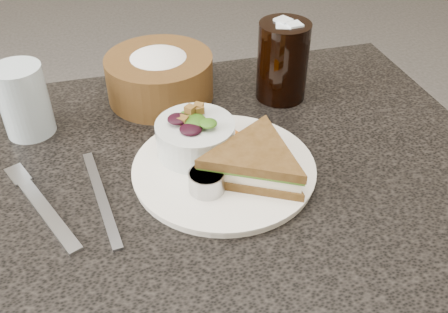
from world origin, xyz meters
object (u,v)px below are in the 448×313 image
(dinner_plate, at_px, (224,169))
(bread_basket, at_px, (159,70))
(cola_glass, at_px, (283,58))
(dressing_ramekin, at_px, (207,181))
(salad_bowl, at_px, (195,132))
(water_glass, at_px, (24,101))
(sandwich, at_px, (255,162))

(dinner_plate, distance_m, bread_basket, 0.26)
(cola_glass, bearing_deg, dressing_ramekin, -129.93)
(bread_basket, bearing_deg, cola_glass, -14.31)
(salad_bowl, height_order, water_glass, water_glass)
(dressing_ramekin, bearing_deg, dinner_plate, 50.68)
(water_glass, bearing_deg, dressing_ramekin, -43.24)
(dinner_plate, distance_m, dressing_ramekin, 0.06)
(salad_bowl, bearing_deg, water_glass, 150.92)
(bread_basket, xyz_separation_m, cola_glass, (0.22, -0.06, 0.02))
(salad_bowl, bearing_deg, bread_basket, 96.77)
(dinner_plate, relative_size, salad_bowl, 2.24)
(dinner_plate, bearing_deg, salad_bowl, 124.45)
(dressing_ramekin, relative_size, bread_basket, 0.27)
(water_glass, bearing_deg, sandwich, -34.14)
(salad_bowl, distance_m, dressing_ramekin, 0.10)
(cola_glass, height_order, water_glass, cola_glass)
(dinner_plate, relative_size, sandwich, 1.52)
(dressing_ramekin, bearing_deg, sandwich, 10.61)
(salad_bowl, relative_size, cola_glass, 0.79)
(sandwich, distance_m, dressing_ramekin, 0.08)
(bread_basket, bearing_deg, salad_bowl, -83.23)
(cola_glass, xyz_separation_m, water_glass, (-0.45, -0.00, -0.02))
(dressing_ramekin, bearing_deg, bread_basket, 93.71)
(dressing_ramekin, distance_m, cola_glass, 0.31)
(sandwich, distance_m, cola_glass, 0.26)
(dressing_ramekin, relative_size, cola_glass, 0.33)
(sandwich, xyz_separation_m, salad_bowl, (-0.07, 0.08, 0.01))
(dressing_ramekin, bearing_deg, water_glass, 136.76)
(sandwich, relative_size, salad_bowl, 1.47)
(bread_basket, relative_size, cola_glass, 1.25)
(dressing_ramekin, xyz_separation_m, bread_basket, (-0.02, 0.29, 0.03))
(salad_bowl, xyz_separation_m, cola_glass, (0.19, 0.14, 0.03))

